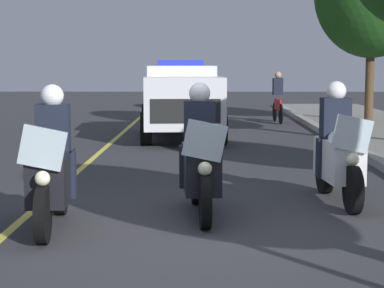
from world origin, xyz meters
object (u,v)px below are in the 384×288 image
Objects in this scene: police_motorcycle_lead_right at (201,162)px; police_motorcycle_trailing at (338,154)px; police_suv at (181,98)px; cyclist_background at (278,97)px; police_motorcycle_lead_left at (52,170)px.

police_motorcycle_lead_right and police_motorcycle_trailing have the same top height.
police_suv reaches higher than police_motorcycle_trailing.
police_suv is 5.76m from cyclist_background.
police_motorcycle_trailing is at bearing 113.29° from police_motorcycle_lead_right.
police_motorcycle_lead_right reaches higher than cyclist_background.
police_motorcycle_lead_left is 0.43× the size of police_suv.
police_motorcycle_lead_right is at bearing 3.39° from police_suv.
police_suv is at bearing -32.22° from cyclist_background.
police_motorcycle_trailing is 1.22× the size of cyclist_background.
police_suv is (-9.38, -0.56, 0.37)m from police_motorcycle_lead_right.
police_motorcycle_lead_left is at bearing -6.88° from police_suv.
police_motorcycle_trailing is at bearing 16.29° from police_suv.
cyclist_background is at bearing 147.78° from police_suv.
police_motorcycle_lead_left is 4.04m from police_motorcycle_trailing.
cyclist_background is (-13.42, 0.57, 0.14)m from police_motorcycle_trailing.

